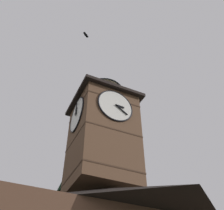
{
  "coord_description": "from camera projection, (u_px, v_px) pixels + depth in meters",
  "views": [
    {
      "loc": [
        4.15,
        13.25,
        1.34
      ],
      "look_at": [
        -2.53,
        -0.9,
        14.85
      ],
      "focal_mm": 43.2,
      "sensor_mm": 36.0,
      "label": 1
    }
  ],
  "objects": [
    {
      "name": "clock_tower",
      "position": [
        103.0,
        132.0,
        19.2
      ],
      "size": [
        4.73,
        4.73,
        9.98
      ],
      "color": "brown",
      "rests_on": "building_main"
    },
    {
      "name": "flying_bird_high",
      "position": [
        86.0,
        35.0,
        22.06
      ],
      "size": [
        0.57,
        0.48,
        0.14
      ],
      "color": "black"
    }
  ]
}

